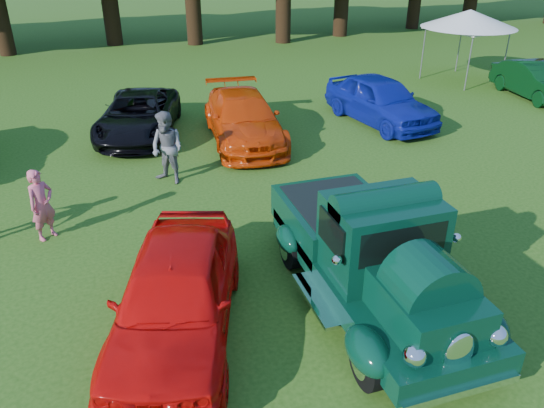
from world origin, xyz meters
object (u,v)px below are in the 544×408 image
object	(u,v)px
canopy_tent	(469,19)
back_car_green	(536,81)
hero_pickup	(372,256)
spectator_grey	(167,148)
back_car_blue	(380,100)
back_car_black	(139,115)
back_car_orange	(244,118)
spectator_pink	(42,205)
red_convertible	(176,294)

from	to	relation	value
canopy_tent	back_car_green	bearing A→B (deg)	-72.04
hero_pickup	back_car_green	bearing A→B (deg)	38.25
spectator_grey	back_car_blue	bearing A→B (deg)	68.52
back_car_black	back_car_blue	xyz separation A→B (m)	(7.79, -1.24, 0.12)
back_car_orange	spectator_pink	size ratio (longest dim) A/B	3.20
spectator_pink	spectator_grey	size ratio (longest dim) A/B	0.83
red_convertible	spectator_pink	xyz separation A→B (m)	(-2.16, 3.85, 0.01)
spectator_pink	spectator_grey	xyz separation A→B (m)	(2.86, 2.00, 0.16)
hero_pickup	back_car_orange	xyz separation A→B (m)	(0.03, 8.33, -0.18)
hero_pickup	spectator_grey	world-z (taller)	hero_pickup
back_car_orange	back_car_black	bearing A→B (deg)	157.77
spectator_grey	canopy_tent	distance (m)	15.14
back_car_black	back_car_orange	world-z (taller)	back_car_orange
red_convertible	canopy_tent	world-z (taller)	canopy_tent
back_car_blue	spectator_grey	distance (m)	7.87
red_convertible	back_car_blue	bearing A→B (deg)	63.99
back_car_orange	canopy_tent	xyz separation A→B (m)	(10.89, 4.30, 1.82)
canopy_tent	spectator_pink	bearing A→B (deg)	-152.18
back_car_blue	spectator_pink	world-z (taller)	back_car_blue
back_car_green	spectator_grey	distance (m)	14.95
hero_pickup	back_car_blue	world-z (taller)	hero_pickup
red_convertible	back_car_blue	size ratio (longest dim) A/B	0.98
hero_pickup	spectator_grey	size ratio (longest dim) A/B	2.85
back_car_orange	back_car_blue	bearing A→B (deg)	8.58
back_car_orange	back_car_green	xyz separation A→B (m)	(11.93, 1.10, -0.04)
back_car_orange	back_car_blue	size ratio (longest dim) A/B	1.09
back_car_black	back_car_blue	world-z (taller)	back_car_blue
red_convertible	back_car_black	bearing A→B (deg)	105.79
back_car_black	spectator_grey	size ratio (longest dim) A/B	2.54
back_car_black	back_car_blue	bearing A→B (deg)	6.23
back_car_green	canopy_tent	size ratio (longest dim) A/B	0.85
spectator_grey	canopy_tent	bearing A→B (deg)	75.15
canopy_tent	back_car_black	bearing A→B (deg)	-168.73
back_car_blue	canopy_tent	bearing A→B (deg)	24.14
hero_pickup	spectator_pink	size ratio (longest dim) A/B	3.42
back_car_blue	spectator_grey	world-z (taller)	spectator_grey
spectator_grey	canopy_tent	xyz separation A→B (m)	(13.51, 6.64, 1.60)
back_car_black	spectator_pink	xyz separation A→B (m)	(-2.49, -5.87, 0.12)
back_car_blue	back_car_black	bearing A→B (deg)	161.74
hero_pickup	spectator_pink	bearing A→B (deg)	143.72
red_convertible	spectator_grey	size ratio (longest dim) A/B	2.40
spectator_grey	canopy_tent	world-z (taller)	canopy_tent
spectator_pink	canopy_tent	size ratio (longest dim) A/B	0.32
spectator_pink	spectator_grey	world-z (taller)	spectator_grey
back_car_black	canopy_tent	world-z (taller)	canopy_tent
hero_pickup	canopy_tent	bearing A→B (deg)	49.16
back_car_blue	back_car_green	xyz separation A→B (m)	(7.13, 0.80, -0.10)
back_car_green	canopy_tent	world-z (taller)	canopy_tent
spectator_grey	back_car_orange	bearing A→B (deg)	90.73
canopy_tent	back_car_blue	bearing A→B (deg)	-146.67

